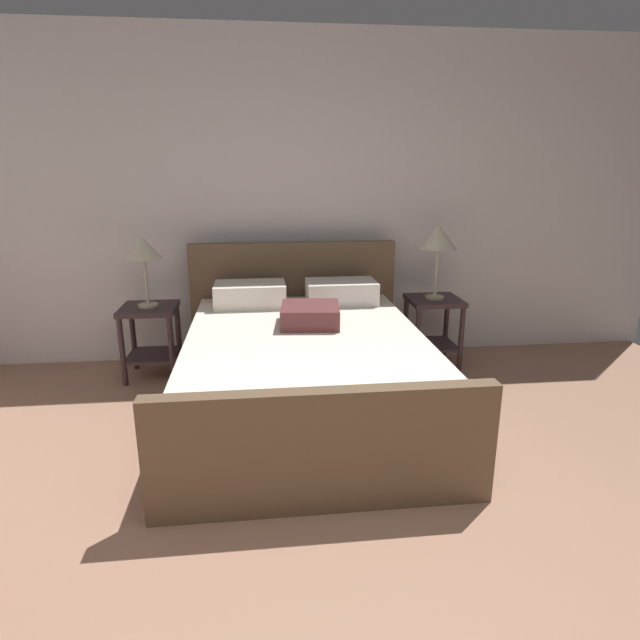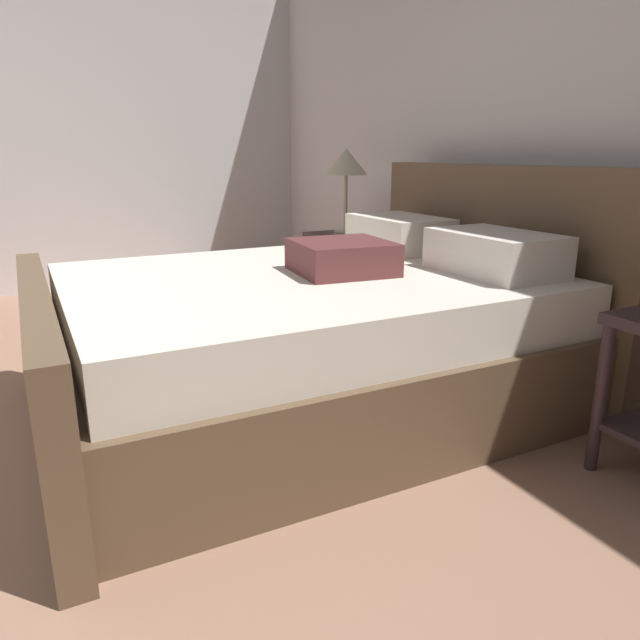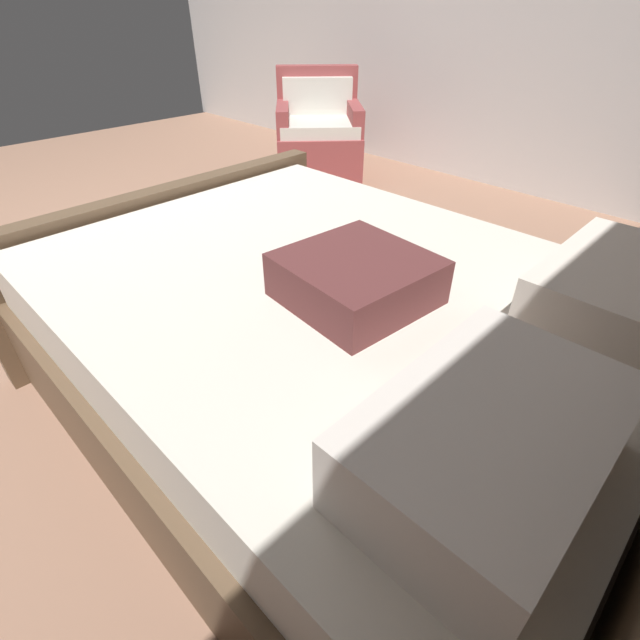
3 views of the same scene
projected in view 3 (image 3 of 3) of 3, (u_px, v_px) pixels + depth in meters
The scene contains 3 objects.
ground_plane at pixel (79, 258), 3.00m from camera, with size 6.40×6.72×0.02m, color #A3775F.
bed at pixel (341, 348), 1.67m from camera, with size 1.77×2.26×1.07m.
armchair at pixel (318, 138), 4.13m from camera, with size 1.02×1.02×0.90m.
Camera 3 is at (0.79, 3.01, 1.38)m, focal length 25.83 mm.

